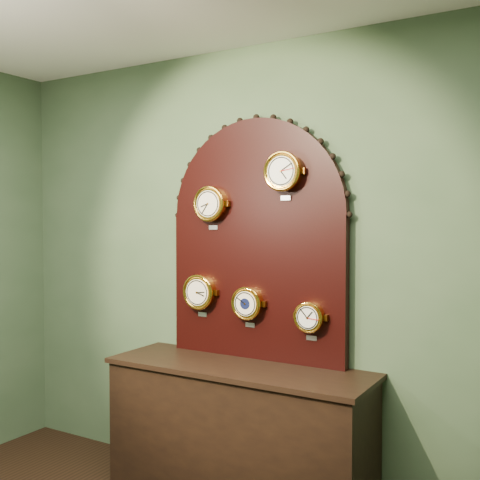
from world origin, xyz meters
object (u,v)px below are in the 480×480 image
Objects in this scene: barometer at (248,303)px; tide_clock at (310,317)px; shop_counter at (238,436)px; display_board at (256,232)px; hygrometer at (200,292)px; arabic_clock at (283,171)px; roman_clock at (211,204)px.

barometer is 0.42m from tide_clock.
shop_counter is 1.05× the size of display_board.
arabic_clock is at bearing -0.02° from hygrometer.
shop_counter is 0.85m from tide_clock.
arabic_clock is at bearing -179.50° from tide_clock.
roman_clock is 0.96× the size of arabic_clock.
arabic_clock is 0.84m from barometer.
arabic_clock is 1.12× the size of barometer.
display_board is at bearing 163.08° from arabic_clock.
roman_clock reaches higher than tide_clock.
shop_counter is at bearing -158.52° from tide_clock.
barometer reaches higher than tide_clock.
hygrometer is 1.20× the size of tide_clock.
barometer is (-0.24, 0.00, -0.80)m from arabic_clock.
barometer is at bearing 0.07° from hygrometer.
shop_counter is 5.70× the size of roman_clock.
display_board is 5.26× the size of arabic_clock.
display_board is 0.35m from roman_clock.
hygrometer is at bearing -170.14° from display_board.
barometer is at bearing 0.08° from roman_clock.
barometer is (0.36, 0.00, -0.05)m from hygrometer.
arabic_clock reaches higher than shop_counter.
hygrometer is at bearing -179.93° from barometer.
shop_counter is 6.80× the size of tide_clock.
shop_counter is at bearing -145.19° from arabic_clock.
tide_clock is (0.42, 0.00, -0.05)m from barometer.
display_board reaches higher than barometer.
arabic_clock is at bearing -16.92° from display_board.
tide_clock is (0.39, 0.15, 0.73)m from shop_counter.
arabic_clock is 1.03× the size of hygrometer.
display_board is at bearing 70.09° from barometer.
arabic_clock is 1.24× the size of tide_clock.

